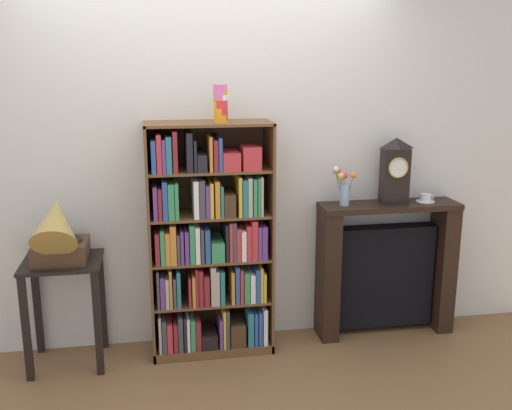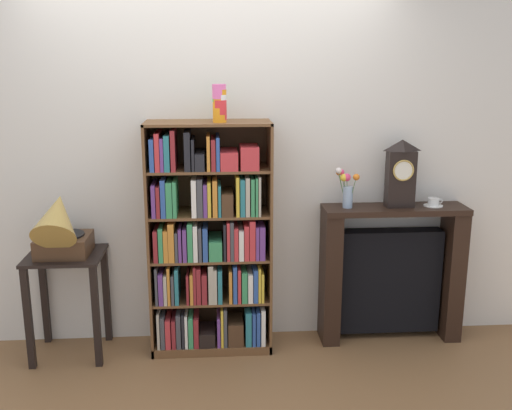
# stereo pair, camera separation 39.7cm
# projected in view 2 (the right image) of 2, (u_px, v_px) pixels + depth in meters

# --- Properties ---
(ground_plane) EXTENTS (7.78, 6.40, 0.02)m
(ground_plane) POSITION_uv_depth(u_px,v_px,m) (212.00, 351.00, 4.13)
(ground_plane) COLOR brown
(wall_back) EXTENTS (4.78, 0.08, 2.60)m
(wall_back) POSITION_uv_depth(u_px,v_px,m) (232.00, 160.00, 4.11)
(wall_back) COLOR silver
(wall_back) RESTS_ON ground
(bookshelf) EXTENTS (0.83, 0.35, 1.59)m
(bookshelf) POSITION_uv_depth(u_px,v_px,m) (209.00, 248.00, 4.01)
(bookshelf) COLOR brown
(bookshelf) RESTS_ON ground
(cup_stack) EXTENTS (0.09, 0.09, 0.24)m
(cup_stack) POSITION_uv_depth(u_px,v_px,m) (220.00, 103.00, 3.75)
(cup_stack) COLOR orange
(cup_stack) RESTS_ON bookshelf
(side_table_left) EXTENTS (0.50, 0.44, 0.72)m
(side_table_left) POSITION_uv_depth(u_px,v_px,m) (67.00, 282.00, 3.97)
(side_table_left) COLOR black
(side_table_left) RESTS_ON ground
(gramophone) EXTENTS (0.34, 0.49, 0.51)m
(gramophone) POSITION_uv_depth(u_px,v_px,m) (60.00, 227.00, 3.80)
(gramophone) COLOR #472D1C
(gramophone) RESTS_ON side_table_left
(fireplace_mantel) EXTENTS (1.00, 0.28, 0.99)m
(fireplace_mantel) POSITION_uv_depth(u_px,v_px,m) (390.00, 273.00, 4.23)
(fireplace_mantel) COLOR black
(fireplace_mantel) RESTS_ON ground
(mantel_clock) EXTENTS (0.19, 0.11, 0.47)m
(mantel_clock) POSITION_uv_depth(u_px,v_px,m) (401.00, 173.00, 4.03)
(mantel_clock) COLOR black
(mantel_clock) RESTS_ON fireplace_mantel
(flower_vase) EXTENTS (0.16, 0.11, 0.28)m
(flower_vase) POSITION_uv_depth(u_px,v_px,m) (347.00, 188.00, 4.03)
(flower_vase) COLOR #99B2D1
(flower_vase) RESTS_ON fireplace_mantel
(teacup_with_saucer) EXTENTS (0.13, 0.13, 0.06)m
(teacup_with_saucer) POSITION_uv_depth(u_px,v_px,m) (433.00, 203.00, 4.10)
(teacup_with_saucer) COLOR white
(teacup_with_saucer) RESTS_ON fireplace_mantel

